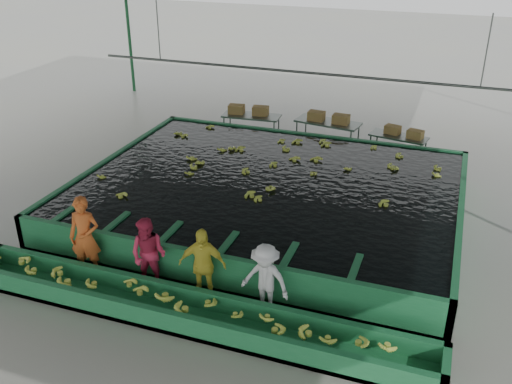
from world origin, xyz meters
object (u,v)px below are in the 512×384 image
(flotation_tank, at_px, (269,195))
(packing_table_mid, at_px, (327,135))
(packing_table_left, at_px, (251,127))
(box_stack_mid, at_px, (328,122))
(worker_b, at_px, (149,254))
(box_stack_left, at_px, (248,114))
(box_stack_right, at_px, (403,136))
(worker_a, at_px, (85,237))
(packing_table_right, at_px, (397,148))
(worker_d, at_px, (265,280))
(worker_c, at_px, (202,265))
(sorting_trough, at_px, (185,311))

(flotation_tank, height_order, packing_table_mid, packing_table_mid)
(packing_table_left, bearing_deg, box_stack_mid, 0.16)
(worker_b, distance_m, packing_table_mid, 9.51)
(worker_b, xyz_separation_m, packing_table_left, (-1.12, 9.31, -0.36))
(worker_b, distance_m, box_stack_left, 9.46)
(packing_table_left, bearing_deg, flotation_tank, -64.89)
(box_stack_mid, bearing_deg, packing_table_mid, 115.45)
(packing_table_mid, bearing_deg, box_stack_right, -3.27)
(box_stack_mid, distance_m, box_stack_right, 2.54)
(flotation_tank, relative_size, box_stack_mid, 7.05)
(worker_a, relative_size, packing_table_mid, 0.87)
(worker_b, relative_size, packing_table_mid, 0.76)
(packing_table_right, xyz_separation_m, box_stack_mid, (-2.39, 0.13, 0.58))
(worker_d, xyz_separation_m, box_stack_right, (1.59, 9.21, 0.05))
(worker_c, bearing_deg, worker_d, -12.93)
(worker_a, relative_size, worker_c, 1.13)
(flotation_tank, xyz_separation_m, worker_d, (1.39, -4.30, 0.34))
(worker_b, bearing_deg, flotation_tank, 70.85)
(worker_d, relative_size, packing_table_left, 0.77)
(packing_table_left, xyz_separation_m, box_stack_right, (5.32, -0.10, 0.38))
(worker_c, height_order, box_stack_right, worker_c)
(flotation_tank, distance_m, packing_table_left, 5.53)
(worker_d, bearing_deg, packing_table_mid, 102.86)
(sorting_trough, bearing_deg, worker_c, 88.42)
(sorting_trough, relative_size, worker_c, 5.96)
(worker_c, relative_size, box_stack_mid, 1.18)
(sorting_trough, relative_size, packing_table_mid, 4.57)
(worker_a, relative_size, packing_table_right, 1.03)
(flotation_tank, relative_size, worker_b, 6.04)
(flotation_tank, bearing_deg, packing_table_left, 115.11)
(packing_table_mid, xyz_separation_m, packing_table_right, (2.41, -0.18, -0.08))
(flotation_tank, relative_size, packing_table_left, 4.91)
(sorting_trough, relative_size, box_stack_mid, 7.05)
(sorting_trough, height_order, packing_table_mid, packing_table_mid)
(box_stack_left, bearing_deg, packing_table_right, -2.06)
(flotation_tank, bearing_deg, box_stack_mid, 84.99)
(box_stack_left, bearing_deg, box_stack_right, -1.69)
(worker_d, distance_m, box_stack_left, 10.14)
(box_stack_mid, bearing_deg, worker_a, -109.16)
(worker_b, bearing_deg, box_stack_right, 62.24)
(worker_d, relative_size, box_stack_right, 1.25)
(worker_a, distance_m, box_stack_left, 9.38)
(worker_a, bearing_deg, sorting_trough, -28.83)
(box_stack_left, xyz_separation_m, box_stack_right, (5.46, -0.16, -0.09))
(worker_d, bearing_deg, worker_a, -173.05)
(sorting_trough, xyz_separation_m, worker_c, (0.02, 0.80, 0.59))
(worker_a, bearing_deg, worker_c, -12.87)
(worker_c, xyz_separation_m, box_stack_right, (2.95, 9.21, -0.00))
(box_stack_left, bearing_deg, worker_d, -67.56)
(worker_b, xyz_separation_m, worker_c, (1.25, 0.00, 0.01))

